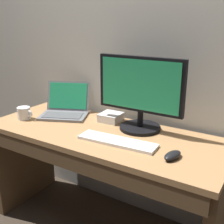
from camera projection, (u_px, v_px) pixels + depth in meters
name	position (u px, v px, depth m)	size (l,w,h in m)	color
desk	(101.00, 165.00, 1.82)	(1.52, 0.60, 0.73)	#A87A4C
laptop_space_gray	(65.00, 109.00, 2.06)	(0.41, 0.39, 0.22)	slate
external_monitor	(140.00, 93.00, 1.72)	(0.55, 0.26, 0.46)	black
wired_keyboard	(117.00, 141.00, 1.60)	(0.46, 0.15, 0.02)	white
computer_mouse	(173.00, 155.00, 1.42)	(0.06, 0.12, 0.04)	black
external_drive_box	(111.00, 117.00, 1.94)	(0.14, 0.14, 0.05)	silver
coffee_mug	(24.00, 113.00, 1.98)	(0.13, 0.09, 0.08)	white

